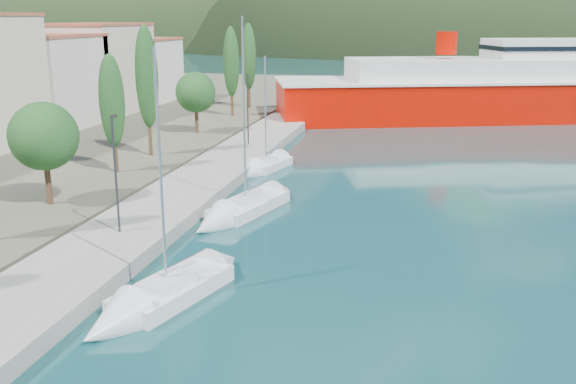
# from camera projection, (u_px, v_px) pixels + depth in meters

# --- Properties ---
(ground) EXTENTS (1400.00, 1400.00, 0.00)m
(ground) POSITION_uv_depth(u_px,v_px,m) (399.00, 76.00, 131.44)
(ground) COLOR #144548
(quay) EXTENTS (5.00, 88.00, 0.80)m
(quay) POSITION_uv_depth(u_px,v_px,m) (199.00, 184.00, 44.62)
(quay) COLOR gray
(quay) RESTS_ON ground
(tree_row) EXTENTS (4.04, 61.07, 11.18)m
(tree_row) POSITION_uv_depth(u_px,v_px,m) (139.00, 94.00, 49.65)
(tree_row) COLOR #47301E
(tree_row) RESTS_ON land_strip
(lamp_posts) EXTENTS (0.15, 45.30, 6.06)m
(lamp_posts) POSITION_uv_depth(u_px,v_px,m) (128.00, 164.00, 33.83)
(lamp_posts) COLOR #2D2D33
(lamp_posts) RESTS_ON quay
(sailboat_near) EXTENTS (4.61, 8.28, 11.41)m
(sailboat_near) POSITION_uv_depth(u_px,v_px,m) (142.00, 308.00, 25.69)
(sailboat_near) COLOR silver
(sailboat_near) RESTS_ON ground
(sailboat_mid) EXTENTS (4.58, 9.02, 12.56)m
(sailboat_mid) POSITION_uv_depth(u_px,v_px,m) (230.00, 215.00, 37.77)
(sailboat_mid) COLOR silver
(sailboat_mid) RESTS_ON ground
(sailboat_far) EXTENTS (3.61, 6.85, 9.61)m
(sailboat_far) POSITION_uv_depth(u_px,v_px,m) (258.00, 169.00, 49.40)
(sailboat_far) COLOR silver
(sailboat_far) RESTS_ON ground
(ferry) EXTENTS (54.16, 27.33, 10.59)m
(ferry) POSITION_uv_depth(u_px,v_px,m) (506.00, 91.00, 75.50)
(ferry) COLOR #C30C00
(ferry) RESTS_ON ground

